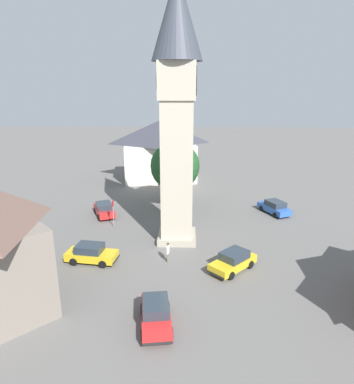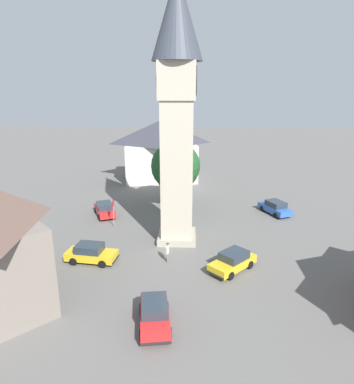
{
  "view_description": "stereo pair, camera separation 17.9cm",
  "coord_description": "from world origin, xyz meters",
  "views": [
    {
      "loc": [
        29.85,
        1.06,
        13.64
      ],
      "look_at": [
        0.0,
        0.0,
        4.67
      ],
      "focal_mm": 32.24,
      "sensor_mm": 36.0,
      "label": 1
    },
    {
      "loc": [
        29.85,
        1.23,
        13.64
      ],
      "look_at": [
        0.0,
        0.0,
        4.67
      ],
      "focal_mm": 32.24,
      "sensor_mm": 36.0,
      "label": 2
    }
  ],
  "objects": [
    {
      "name": "car_silver_kerb",
      "position": [
        5.53,
        4.59,
        0.76
      ],
      "size": [
        4.13,
        4.09,
        1.53
      ],
      "color": "gold",
      "rests_on": "ground"
    },
    {
      "name": "car_black_far",
      "position": [
        12.29,
        -0.83,
        0.76
      ],
      "size": [
        4.32,
        2.26,
        1.53
      ],
      "color": "red",
      "rests_on": "ground"
    },
    {
      "name": "tree",
      "position": [
        -9.52,
        -0.57,
        4.98
      ],
      "size": [
        5.77,
        5.77,
        7.87
      ],
      "color": "brown",
      "rests_on": "ground"
    },
    {
      "name": "car_blue_kerb",
      "position": [
        -7.42,
        10.81,
        0.76
      ],
      "size": [
        4.45,
        3.31,
        1.53
      ],
      "color": "#2D5BB7",
      "rests_on": "ground"
    },
    {
      "name": "clock_tower",
      "position": [
        0.0,
        0.0,
        13.3
      ],
      "size": [
        4.21,
        4.21,
        22.71
      ],
      "color": "#A59C89",
      "rests_on": "ground"
    },
    {
      "name": "road_sign",
      "position": [
        -2.88,
        -6.61,
        1.9
      ],
      "size": [
        0.6,
        0.07,
        2.8
      ],
      "color": "gray",
      "rests_on": "ground"
    },
    {
      "name": "pedestrian",
      "position": [
        4.41,
        -0.59,
        1.01
      ],
      "size": [
        0.56,
        0.26,
        1.69
      ],
      "color": "#706656",
      "rests_on": "ground"
    },
    {
      "name": "ground_plane",
      "position": [
        0.0,
        0.0,
        0.0
      ],
      "size": [
        200.0,
        200.0,
        0.0
      ],
      "primitive_type": "plane",
      "color": "#605E5B"
    },
    {
      "name": "building_terrace_right",
      "position": [
        -22.67,
        -3.51,
        4.64
      ],
      "size": [
        9.65,
        12.28,
        9.07
      ],
      "color": "silver",
      "rests_on": "ground"
    },
    {
      "name": "car_red_corner",
      "position": [
        4.65,
        -6.85,
        0.76
      ],
      "size": [
        2.23,
        4.32,
        1.53
      ],
      "color": "gold",
      "rests_on": "ground"
    },
    {
      "name": "car_white_side",
      "position": [
        -6.06,
        -8.35,
        0.76
      ],
      "size": [
        4.46,
        3.24,
        1.53
      ],
      "color": "red",
      "rests_on": "ground"
    }
  ]
}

